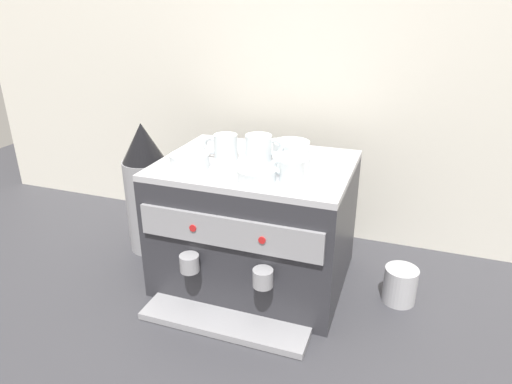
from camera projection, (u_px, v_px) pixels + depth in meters
ground_plane at (256, 275)px, 1.53m from camera, size 4.00×4.00×0.00m
tiled_backsplash_wall at (292, 89)px, 1.66m from camera, size 2.80×0.03×1.12m
espresso_machine at (255, 223)px, 1.45m from camera, size 0.58×0.56×0.41m
ceramic_cup_0 at (259, 147)px, 1.38m from camera, size 0.12×0.08×0.08m
ceramic_cup_1 at (224, 147)px, 1.38m from camera, size 0.11×0.07×0.08m
ceramic_cup_2 at (291, 170)px, 1.22m from camera, size 0.10×0.07×0.06m
ceramic_bowl_0 at (256, 175)px, 1.23m from camera, size 0.11×0.11×0.03m
ceramic_bowl_1 at (291, 147)px, 1.46m from camera, size 0.12×0.12×0.04m
ceramic_bowl_2 at (291, 162)px, 1.33m from camera, size 0.11×0.11×0.03m
ceramic_bowl_3 at (190, 161)px, 1.33m from camera, size 0.12×0.12×0.04m
coffee_grinder at (147, 189)px, 1.62m from camera, size 0.16×0.16×0.48m
milk_pitcher at (400, 285)px, 1.38m from camera, size 0.10×0.10×0.11m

